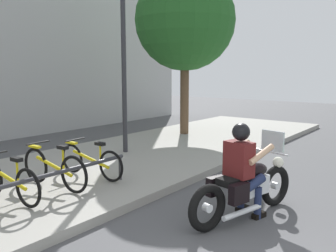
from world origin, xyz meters
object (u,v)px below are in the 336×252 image
Objects in this scene: bicycle_4 at (9,180)px; bicycle_5 at (54,168)px; motorcycle at (245,187)px; rider at (242,164)px; street_lamp at (124,46)px; bicycle_6 at (90,161)px; tree_near_rack at (185,21)px.

bicycle_4 is 0.95× the size of bicycle_5.
rider is at bearing 163.46° from motorcycle.
rider is at bearing -112.67° from street_lamp.
bicycle_6 is at bearing -152.65° from street_lamp.
street_lamp is at bearing 68.31° from motorcycle.
street_lamp is 3.38m from tree_near_rack.
bicycle_5 is (-1.14, 3.05, -0.33)m from rider.
rider is 4.85m from street_lamp.
bicycle_4 is 0.83m from bicycle_5.
motorcycle is 0.38m from rider.
bicycle_5 is at bearing -159.80° from street_lamp.
tree_near_rack is at bearing 7.12° from street_lamp.
motorcycle is at bearing -56.46° from bicycle_4.
motorcycle is 3.30m from bicycle_5.
motorcycle is 1.51× the size of rider.
bicycle_6 is 0.31× the size of tree_near_rack.
rider is 0.27× the size of tree_near_rack.
bicycle_5 is 3.81m from street_lamp.
bicycle_4 is at bearing -179.97° from bicycle_6.
bicycle_4 is at bearing 123.54° from motorcycle.
motorcycle is at bearing -111.69° from street_lamp.
bicycle_4 is at bearing -164.09° from street_lamp.
bicycle_5 is at bearing 111.52° from motorcycle.
bicycle_5 is at bearing -0.05° from bicycle_4.
street_lamp is (1.71, 4.10, 1.97)m from rider.
rider is 0.87× the size of bicycle_6.
bicycle_6 is (1.65, 0.00, -0.01)m from bicycle_4.
motorcycle is at bearing -82.85° from bicycle_6.
tree_near_rack is at bearing 43.02° from motorcycle.
street_lamp is (2.02, 1.05, 2.32)m from bicycle_6.
bicycle_5 is at bearing -179.89° from bicycle_6.
street_lamp reaches higher than bicycle_4.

